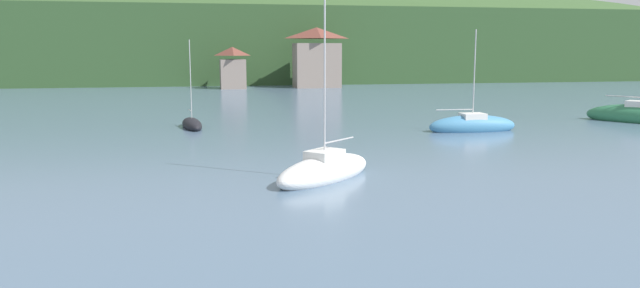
{
  "coord_description": "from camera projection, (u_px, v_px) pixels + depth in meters",
  "views": [
    {
      "loc": [
        -5.08,
        22.74,
        5.56
      ],
      "look_at": [
        0.0,
        47.89,
        1.56
      ],
      "focal_mm": 34.17,
      "sensor_mm": 36.0,
      "label": 1
    }
  ],
  "objects": [
    {
      "name": "sailboat_mid_5",
      "position": [
        325.0,
        171.0,
        26.36
      ],
      "size": [
        5.8,
        5.59,
        8.26
      ],
      "rotation": [
        0.0,
        0.0,
        3.89
      ],
      "color": "white",
      "rests_on": "ground_plane"
    },
    {
      "name": "shore_building_westcentral",
      "position": [
        317.0,
        58.0,
        89.38
      ],
      "size": [
        6.87,
        4.82,
        8.74
      ],
      "color": "gray",
      "rests_on": "ground_plane"
    },
    {
      "name": "wooded_hillside",
      "position": [
        295.0,
        51.0,
        138.17
      ],
      "size": [
        352.0,
        75.23,
        32.78
      ],
      "color": "#2D4C28",
      "rests_on": "ground_plane"
    },
    {
      "name": "shore_building_west",
      "position": [
        233.0,
        68.0,
        87.12
      ],
      "size": [
        3.72,
        4.68,
        5.92
      ],
      "color": "gray",
      "rests_on": "ground_plane"
    },
    {
      "name": "sailboat_far_6",
      "position": [
        192.0,
        125.0,
        43.51
      ],
      "size": [
        1.91,
        4.83,
        6.5
      ],
      "rotation": [
        0.0,
        0.0,
        4.86
      ],
      "color": "black",
      "rests_on": "ground_plane"
    },
    {
      "name": "sailboat_far_7",
      "position": [
        472.0,
        126.0,
        41.72
      ],
      "size": [
        6.26,
        1.74,
        7.31
      ],
      "rotation": [
        0.0,
        0.0,
        6.28
      ],
      "color": "teal",
      "rests_on": "ground_plane"
    },
    {
      "name": "sailboat_far_3",
      "position": [
        640.0,
        116.0,
        46.77
      ],
      "size": [
        6.51,
        7.73,
        9.6
      ],
      "rotation": [
        0.0,
        0.0,
        5.35
      ],
      "color": "#2D754C",
      "rests_on": "ground_plane"
    }
  ]
}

